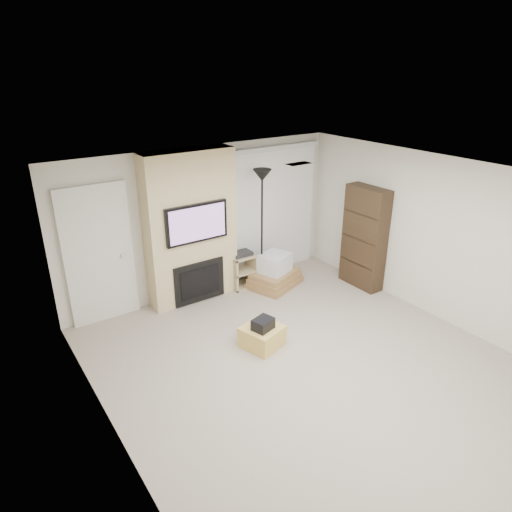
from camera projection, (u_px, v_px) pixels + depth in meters
floor at (307, 364)px, 6.08m from camera, size 5.00×5.50×0.00m
ceiling at (317, 180)px, 5.10m from camera, size 5.00×5.50×0.00m
wall_back at (204, 221)px, 7.67m from camera, size 5.00×0.00×2.50m
wall_left at (110, 347)px, 4.29m from camera, size 0.00×5.50×2.50m
wall_right at (437, 239)px, 6.89m from camera, size 0.00×5.50×2.50m
hvac_vent at (299, 164)px, 5.91m from camera, size 0.35×0.18×0.01m
ottoman at (262, 336)px, 6.43m from camera, size 0.62×0.62×0.30m
black_bag at (263, 324)px, 6.30m from camera, size 0.33×0.29×0.16m
fireplace_wall at (191, 229)px, 7.34m from camera, size 1.50×0.47×2.50m
entry_door at (99, 256)px, 6.78m from camera, size 1.02×0.11×2.14m
vertical_blinds at (272, 206)px, 8.35m from camera, size 1.98×0.10×2.37m
floor_lamp at (262, 196)px, 7.59m from camera, size 0.31×0.31×2.10m
av_stand at (242, 268)px, 8.07m from camera, size 0.45×0.38×0.66m
box_stack at (275, 274)px, 8.14m from camera, size 1.08×0.94×0.61m
bookshelf at (364, 238)px, 7.91m from camera, size 0.30×0.80×1.80m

